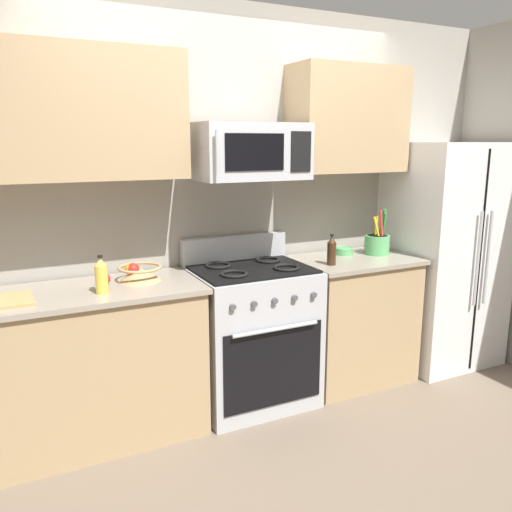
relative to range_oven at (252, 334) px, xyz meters
The scene contains 15 objects.
ground_plane 0.82m from the range_oven, 90.00° to the right, with size 16.00×16.00×0.00m, color #6B5B4C.
wall_back 0.91m from the range_oven, 90.00° to the left, with size 8.00×0.10×2.60m, color #9E998E.
counter_left 1.01m from the range_oven, behind, with size 1.24×0.60×0.91m.
range_oven is the anchor object (origin of this frame).
counter_right 0.81m from the range_oven, ahead, with size 0.85×0.60×0.91m.
refrigerator 1.70m from the range_oven, ahead, with size 0.80×0.72×1.71m.
microwave 1.19m from the range_oven, 90.10° to the left, with size 0.69×0.44×0.34m.
upper_cabinets_left 1.73m from the range_oven, behind, with size 1.23×0.34×0.72m.
upper_cabinets_right 1.62m from the range_oven, 10.41° to the left, with size 0.84×0.34×0.72m.
utensil_crock 1.16m from the range_oven, ahead, with size 0.18×0.18×0.33m.
fruit_basket 0.87m from the range_oven, behind, with size 0.26×0.26×0.11m.
apple_loose 1.03m from the range_oven, behind, with size 0.07×0.07×0.07m, color red.
bottle_soy 0.77m from the range_oven, 10.72° to the right, with size 0.06×0.06×0.21m.
bottle_oil 1.10m from the range_oven, behind, with size 0.07×0.07×0.21m.
prep_bowl 0.95m from the range_oven, ahead, with size 0.14×0.14×0.05m.
Camera 1 is at (-1.42, -2.27, 1.72)m, focal length 36.65 mm.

